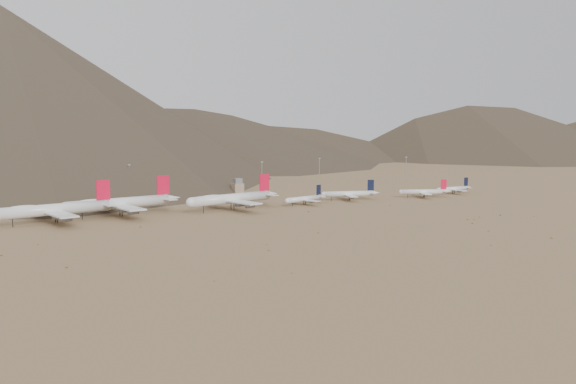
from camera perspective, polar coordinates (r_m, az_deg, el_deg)
name	(u,v)px	position (r m, az deg, el deg)	size (l,w,h in m)	color
ground	(264,214)	(403.29, -2.11, -1.99)	(3000.00, 3000.00, 0.00)	#A27E54
mountain_ridge	(66,72)	(1278.19, -19.13, 10.05)	(4400.00, 1000.00, 300.00)	#443529
widebody_west	(54,209)	(390.46, -20.06, -1.46)	(76.69, 60.23, 23.11)	white
widebody_centre	(119,203)	(407.11, -14.77, -0.96)	(78.12, 61.34, 23.53)	white
widebody_east	(231,198)	(423.51, -5.06, -0.57)	(72.83, 57.58, 22.18)	white
narrowbody_a	(305,199)	(448.97, 1.52, -0.60)	(38.13, 28.40, 13.06)	white
narrowbody_b	(350,194)	(476.61, 5.52, -0.15)	(44.47, 32.77, 14.95)	white
narrowbody_c	(425,192)	(502.26, 12.05, 0.02)	(40.05, 29.94, 13.83)	white
narrowbody_d	(454,189)	(534.07, 14.52, 0.28)	(38.21, 27.56, 12.61)	white
control_tower	(238,187)	(524.01, -4.48, 0.49)	(8.00, 8.00, 12.00)	gray
mast_west	(129,179)	(503.09, -13.92, 1.10)	(2.00, 0.60, 25.70)	gray
mast_centre	(262,176)	(523.65, -2.33, 1.47)	(2.00, 0.60, 25.70)	gray
mast_east	(319,171)	(576.18, 2.80, 1.91)	(2.00, 0.60, 25.70)	gray
mast_far_east	(406,169)	(606.28, 10.44, 2.03)	(2.00, 0.60, 25.70)	gray
desert_scrub	(337,235)	(329.84, 4.41, -3.79)	(423.82, 175.45, 0.95)	olive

